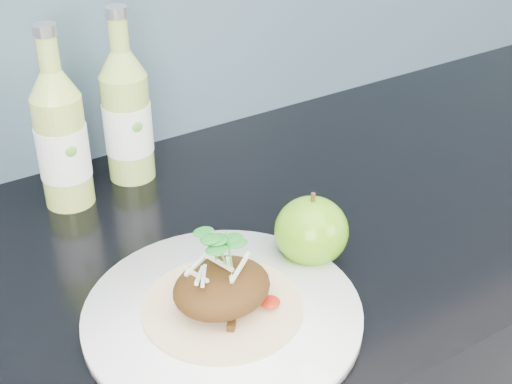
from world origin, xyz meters
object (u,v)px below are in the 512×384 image
dinner_plate (223,314)px  cider_bottle_left (62,140)px  green_apple (311,231)px  cider_bottle_right (127,116)px

dinner_plate → cider_bottle_left: bearing=98.8°
dinner_plate → cider_bottle_left: (-0.05, 0.31, 0.08)m
dinner_plate → green_apple: green_apple is taller
green_apple → cider_bottle_left: (-0.19, 0.28, 0.05)m
green_apple → cider_bottle_left: 0.34m
cider_bottle_left → green_apple: bearing=-46.7°
cider_bottle_right → green_apple: bearing=-97.0°
green_apple → cider_bottle_right: bearing=107.1°
dinner_plate → cider_bottle_left: cider_bottle_left is taller
dinner_plate → cider_bottle_right: cider_bottle_right is taller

